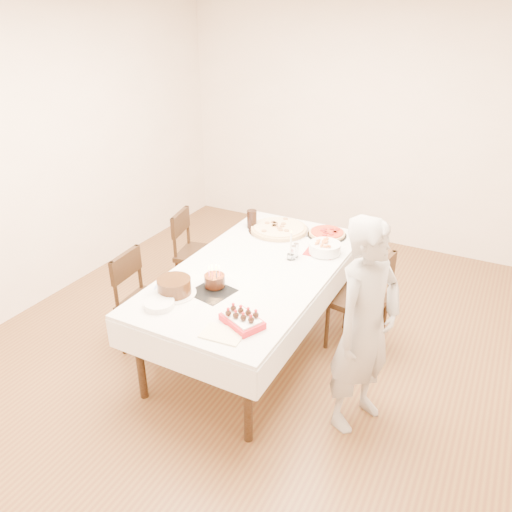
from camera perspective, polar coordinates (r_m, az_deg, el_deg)
The scene contains 22 objects.
floor at distance 4.39m, azimuth 1.17°, elevation -9.61°, with size 5.00×5.00×0.00m, color brown.
wall_back at distance 6.01m, azimuth 12.47°, elevation 14.13°, with size 4.50×0.04×2.70m, color white.
wall_left at distance 5.12m, azimuth -22.19°, elevation 10.67°, with size 0.04×5.00×2.70m, color white.
dining_table at distance 4.12m, azimuth -0.00°, elevation -5.96°, with size 1.14×2.14×0.75m, color white.
chair_right_savory at distance 4.18m, azimuth 11.61°, elevation -4.97°, with size 0.45×0.45×0.89m, color #332011, non-canonical shape.
chair_left_savory at distance 4.89m, azimuth -6.45°, elevation 0.22°, with size 0.44×0.44×0.86m, color #332011, non-canonical shape.
chair_left_dessert at distance 4.17m, azimuth -12.16°, elevation -5.32°, with size 0.44×0.44×0.86m, color #332011, non-canonical shape.
person at distance 3.30m, azimuth 12.37°, elevation -7.98°, with size 0.55×0.36×1.51m, color #A8A39E.
pizza_white at distance 4.57m, azimuth 2.63°, elevation 3.14°, with size 0.56×0.56×0.04m, color beige.
pizza_pepperoni at distance 4.51m, azimuth 8.12°, elevation 2.57°, with size 0.35×0.35×0.04m, color red.
red_placemat at distance 4.22m, azimuth 7.40°, elevation 0.52°, with size 0.24×0.24×0.01m, color #B21E1E.
pasta_bowl at distance 4.17m, azimuth 7.86°, elevation 0.93°, with size 0.26×0.26×0.08m, color white.
taper_candle at distance 4.01m, azimuth 4.00°, elevation 1.29°, with size 0.06×0.06×0.27m, color white.
shaker_pair at distance 4.04m, azimuth 4.29°, elevation 0.37°, with size 0.10×0.10×0.12m, color white, non-canonical shape.
cola_glass at distance 4.61m, azimuth -0.48°, elevation 4.24°, with size 0.09×0.09×0.17m, color black.
layer_cake at distance 3.60m, azimuth -9.32°, elevation -3.47°, with size 0.31×0.31×0.12m, color #381E0E.
cake_board at distance 3.62m, azimuth -5.03°, elevation -4.12°, with size 0.27×0.27×0.01m, color black.
birthday_cake at distance 3.63m, azimuth -4.77°, elevation -2.36°, with size 0.15×0.15×0.15m, color #33150D.
strawberry_box at distance 3.24m, azimuth -1.60°, elevation -7.29°, with size 0.28×0.18×0.07m, color #B4141D, non-canonical shape.
box_lid at distance 3.17m, azimuth -3.83°, elevation -8.97°, with size 0.26×0.17×0.02m, color beige.
plate_stack at distance 3.49m, azimuth -10.99°, elevation -5.42°, with size 0.21×0.21×0.04m, color white.
china_plate at distance 3.70m, azimuth -9.54°, elevation -3.57°, with size 0.26×0.26×0.01m, color white.
Camera 1 is at (1.58, -3.16, 2.60)m, focal length 35.00 mm.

